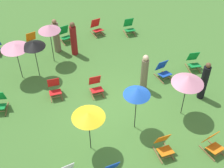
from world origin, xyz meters
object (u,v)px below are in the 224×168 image
Objects in this scene: deckchair_5 at (164,146)px; umbrella_4 at (49,28)px; deckchair_2 at (194,61)px; umbrella_1 at (137,92)px; deckchair_1 at (54,88)px; person_2 at (144,73)px; deckchair_8 at (65,34)px; umbrella_5 at (88,115)px; person_3 at (204,82)px; umbrella_0 at (33,44)px; deckchair_6 at (96,86)px; deckchair_14 at (97,27)px; deckchair_12 at (32,41)px; deckchair_10 at (213,143)px; person_0 at (74,39)px; person_1 at (56,37)px; umbrella_3 at (188,80)px; deckchair_7 at (129,27)px; umbrella_2 at (15,46)px; deckchair_0 at (163,70)px.

deckchair_5 is 0.43× the size of umbrella_4.
umbrella_1 is (-3.79, -2.49, 1.44)m from deckchair_2.
person_2 is (3.62, -0.74, 0.47)m from deckchair_1.
deckchair_8 is 5.22m from person_2.
umbrella_5 is 1.03× the size of person_2.
deckchair_1 is 6.01m from person_3.
deckchair_5 is 0.47× the size of person_3.
umbrella_0 reaches higher than person_2.
deckchair_6 is at bearing 108.85° from deckchair_5.
umbrella_5 reaches higher than deckchair_5.
umbrella_5 reaches higher than deckchair_14.
deckchair_14 is at bearing 86.68° from umbrella_1.
deckchair_1 is 0.46× the size of umbrella_5.
deckchair_12 is 0.49× the size of person_2.
deckchair_2 and deckchair_5 have the same top height.
person_0 is (-3.27, 6.99, 0.46)m from deckchair_10.
deckchair_14 is 2.47m from person_1.
umbrella_3 is (-1.81, -2.38, 1.36)m from deckchair_2.
deckchair_7 is 0.47× the size of person_3.
person_2 reaches higher than deckchair_14.
deckchair_7 and deckchair_14 have the same top height.
umbrella_4 is (0.34, 2.33, 1.42)m from deckchair_1.
deckchair_2 is 0.98× the size of deckchair_10.
umbrella_0 reaches higher than deckchair_6.
umbrella_0 is 2.17m from person_1.
deckchair_5 is 3.37m from person_3.
umbrella_4 is (-4.21, -1.22, 1.42)m from deckchair_7.
deckchair_7 is 6.65m from umbrella_1.
person_0 is (0.68, 5.64, -0.86)m from umbrella_5.
person_3 is at bearing -65.73° from deckchair_8.
umbrella_4 is at bearing 164.80° from deckchair_2.
umbrella_1 reaches higher than umbrella_2.
umbrella_1 reaches higher than deckchair_8.
deckchair_0 is at bearing 161.68° from person_0.
umbrella_3 is 6.38m from umbrella_4.
umbrella_0 is at bearing -161.95° from person_2.
person_3 reaches higher than umbrella_2.
person_2 is at bearing -10.81° from deckchair_6.
deckchair_10 is 0.43× the size of umbrella_1.
person_3 is (2.05, -1.20, 0.00)m from person_2.
deckchair_0 is 4.05m from deckchair_5.
person_0 reaches higher than deckchair_12.
umbrella_2 is 1.73m from umbrella_4.
deckchair_1 is 5.32m from umbrella_3.
deckchair_6 is at bearing 70.84° from umbrella_5.
umbrella_4 is (1.54, 0.76, 0.15)m from umbrella_2.
umbrella_1 is (-2.15, 1.78, 1.44)m from deckchair_10.
deckchair_10 is 8.61m from deckchair_14.
deckchair_8 is 7.34m from person_3.
umbrella_3 is at bearing 143.91° from person_0.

